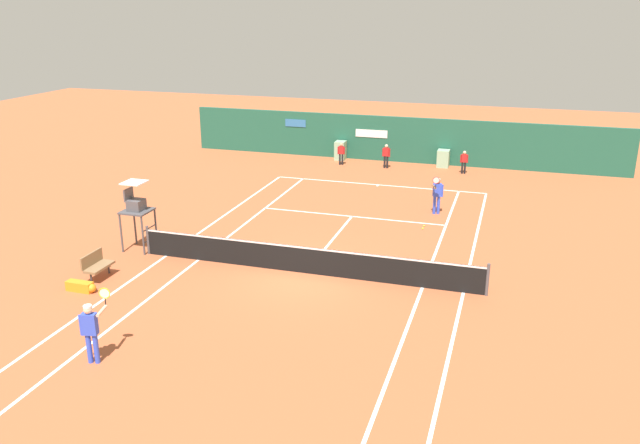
% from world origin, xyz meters
% --- Properties ---
extents(ground_plane, '(80.00, 80.00, 0.01)m').
position_xyz_m(ground_plane, '(-0.00, 0.58, 0.00)').
color(ground_plane, '#B25633').
extents(tennis_net, '(12.10, 0.10, 1.07)m').
position_xyz_m(tennis_net, '(0.00, 0.00, 0.51)').
color(tennis_net, '#4C4C51').
rests_on(tennis_net, ground_plane).
extents(sponsor_back_wall, '(25.00, 1.02, 2.58)m').
position_xyz_m(sponsor_back_wall, '(-0.02, 16.97, 1.25)').
color(sponsor_back_wall, '#1E5642').
rests_on(sponsor_back_wall, ground_plane).
extents(umpire_chair, '(1.00, 1.00, 2.59)m').
position_xyz_m(umpire_chair, '(-6.58, 0.32, 1.65)').
color(umpire_chair, '#47474C').
rests_on(umpire_chair, ground_plane).
extents(player_bench, '(0.54, 1.12, 0.88)m').
position_xyz_m(player_bench, '(-6.46, -2.45, 0.51)').
color(player_bench, '#38383D').
rests_on(player_bench, ground_plane).
extents(equipment_bag, '(1.02, 0.31, 0.32)m').
position_xyz_m(equipment_bag, '(-6.29, -3.48, 0.16)').
color(equipment_bag, orange).
rests_on(equipment_bag, ground_plane).
extents(player_on_baseline, '(0.49, 0.80, 1.81)m').
position_xyz_m(player_on_baseline, '(3.40, 7.82, 0.95)').
color(player_on_baseline, blue).
rests_on(player_on_baseline, ground_plane).
extents(player_near_side, '(0.52, 0.77, 1.84)m').
position_xyz_m(player_near_side, '(-3.32, -7.01, 0.98)').
color(player_near_side, blue).
rests_on(player_near_side, ground_plane).
extents(ball_kid_centre_post, '(0.45, 0.19, 1.33)m').
position_xyz_m(ball_kid_centre_post, '(-0.35, 15.24, 0.77)').
color(ball_kid_centre_post, black).
rests_on(ball_kid_centre_post, ground_plane).
extents(ball_kid_left_post, '(0.41, 0.20, 1.24)m').
position_xyz_m(ball_kid_left_post, '(3.88, 15.24, 0.72)').
color(ball_kid_left_post, black).
rests_on(ball_kid_left_post, ground_plane).
extents(ball_kid_right_post, '(0.41, 0.20, 1.24)m').
position_xyz_m(ball_kid_right_post, '(-2.92, 15.24, 0.72)').
color(ball_kid_right_post, black).
rests_on(ball_kid_right_post, ground_plane).
extents(tennis_ball_mid_court, '(0.07, 0.07, 0.07)m').
position_xyz_m(tennis_ball_mid_court, '(3.16, 5.66, 0.03)').
color(tennis_ball_mid_court, '#CCE033').
rests_on(tennis_ball_mid_court, ground_plane).
extents(tennis_ball_near_service_line, '(0.07, 0.07, 0.07)m').
position_xyz_m(tennis_ball_near_service_line, '(3.16, 5.99, 0.03)').
color(tennis_ball_near_service_line, '#CCE033').
rests_on(tennis_ball_near_service_line, ground_plane).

